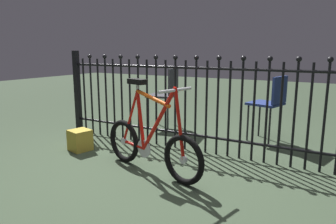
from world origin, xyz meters
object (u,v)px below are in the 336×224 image
(bicycle, at_px, (151,143))
(chair_charcoal, at_px, (167,91))
(display_crate, at_px, (80,140))
(chair_navy, at_px, (271,101))

(bicycle, distance_m, chair_charcoal, 1.83)
(bicycle, bearing_deg, display_crate, 172.28)
(bicycle, height_order, chair_navy, bicycle)
(chair_charcoal, bearing_deg, chair_navy, -0.72)
(chair_navy, relative_size, display_crate, 3.47)
(chair_navy, distance_m, chair_charcoal, 1.53)
(bicycle, height_order, display_crate, bicycle)
(bicycle, xyz_separation_m, chair_navy, (0.76, 1.62, 0.24))
(bicycle, bearing_deg, chair_charcoal, 115.16)
(chair_navy, bearing_deg, display_crate, -141.47)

